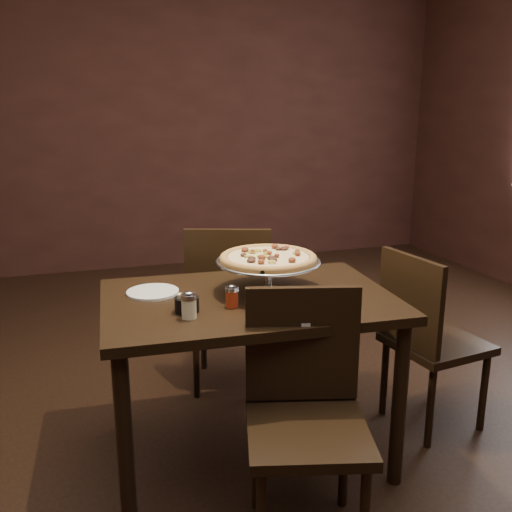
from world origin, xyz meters
name	(u,v)px	position (x,y,z in m)	size (l,w,h in m)	color
room	(276,152)	(0.06, 0.03, 1.40)	(6.04, 7.04, 2.84)	black
dining_table	(249,319)	(-0.04, 0.07, 0.68)	(1.29, 0.90, 0.78)	black
pizza_stand	(268,259)	(0.06, 0.09, 0.94)	(0.46, 0.46, 0.19)	#B7B7BF
parmesan_shaker	(189,305)	(-0.34, -0.11, 0.83)	(0.06, 0.06, 0.11)	#F4EFBD
pepper_flake_shaker	(232,296)	(-0.15, -0.04, 0.83)	(0.06, 0.06, 0.10)	maroon
packet_caddy	(187,304)	(-0.33, -0.04, 0.81)	(0.10, 0.10, 0.08)	black
napkin_stack	(336,302)	(0.28, -0.14, 0.79)	(0.15, 0.15, 0.02)	white
plate_left	(153,292)	(-0.43, 0.23, 0.79)	(0.23, 0.23, 0.01)	silver
plate_near	(302,313)	(0.09, -0.21, 0.79)	(0.26, 0.26, 0.01)	silver
serving_spatula	(264,270)	(-0.01, -0.05, 0.93)	(0.15, 0.15, 0.02)	#B7B7BF
chair_far	(230,302)	(0.05, 0.71, 0.53)	(0.57, 0.57, 0.97)	black
chair_near	(305,406)	(0.02, -0.44, 0.51)	(0.53, 0.53, 0.93)	black
chair_side	(426,334)	(0.86, 0.05, 0.50)	(0.48, 0.48, 0.91)	black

